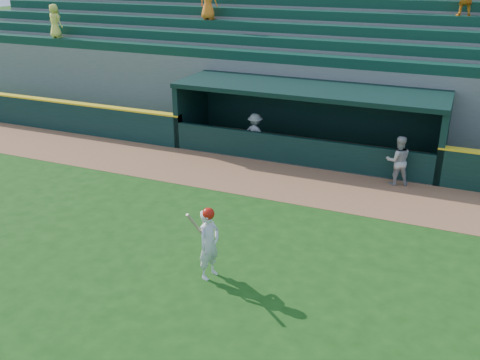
% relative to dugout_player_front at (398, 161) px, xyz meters
% --- Properties ---
extents(ground, '(120.00, 120.00, 0.00)m').
position_rel_dugout_player_front_xyz_m(ground, '(-3.41, -6.10, -0.79)').
color(ground, '#184310').
rests_on(ground, ground).
extents(warning_track, '(40.00, 3.00, 0.01)m').
position_rel_dugout_player_front_xyz_m(warning_track, '(-3.41, -1.20, -0.78)').
color(warning_track, brown).
rests_on(warning_track, ground).
extents(field_wall_left, '(15.50, 0.30, 1.20)m').
position_rel_dugout_player_front_xyz_m(field_wall_left, '(-15.66, 0.45, -0.19)').
color(field_wall_left, black).
rests_on(field_wall_left, ground).
extents(wall_stripe_left, '(15.50, 0.32, 0.06)m').
position_rel_dugout_player_front_xyz_m(wall_stripe_left, '(-15.66, 0.45, 0.44)').
color(wall_stripe_left, yellow).
rests_on(wall_stripe_left, field_wall_left).
extents(dugout_player_front, '(0.92, 0.82, 1.57)m').
position_rel_dugout_player_front_xyz_m(dugout_player_front, '(0.00, 0.00, 0.00)').
color(dugout_player_front, '#A7A7A2').
rests_on(dugout_player_front, ground).
extents(dugout_player_inside, '(1.04, 0.70, 1.49)m').
position_rel_dugout_player_front_xyz_m(dugout_player_inside, '(-5.12, 0.93, -0.04)').
color(dugout_player_inside, '#A6A6A0').
rests_on(dugout_player_inside, ground).
extents(dugout, '(9.40, 2.80, 2.46)m').
position_rel_dugout_player_front_xyz_m(dugout, '(-3.41, 1.90, 0.57)').
color(dugout, slate).
rests_on(dugout, ground).
extents(stands, '(34.50, 6.25, 7.45)m').
position_rel_dugout_player_front_xyz_m(stands, '(-3.41, 6.47, 1.62)').
color(stands, slate).
rests_on(stands, ground).
extents(batter_at_plate, '(0.57, 0.79, 1.70)m').
position_rel_dugout_player_front_xyz_m(batter_at_plate, '(-3.07, -7.05, 0.06)').
color(batter_at_plate, silver).
rests_on(batter_at_plate, ground).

